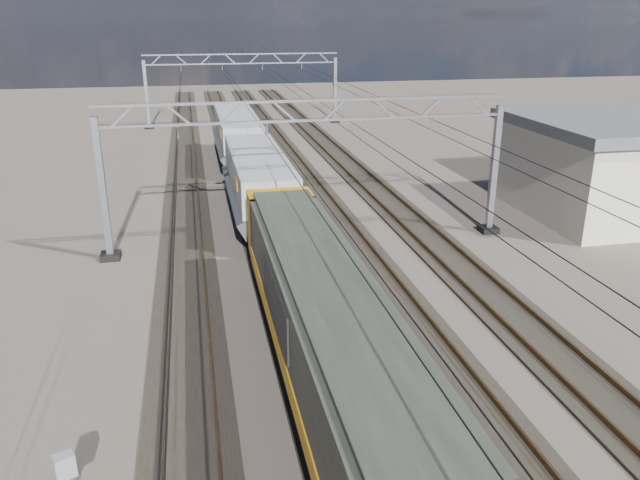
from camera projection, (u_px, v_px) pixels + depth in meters
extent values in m
plane|color=#2B2620|center=(328.00, 276.00, 27.26)|extent=(160.00, 160.00, 0.00)
cube|color=black|center=(188.00, 286.00, 26.10)|extent=(2.60, 140.00, 0.12)
cube|color=#523B21|center=(170.00, 284.00, 25.91)|extent=(0.08, 140.00, 0.16)
cube|color=#523B21|center=(205.00, 281.00, 26.18)|extent=(0.08, 140.00, 0.16)
cube|color=black|center=(282.00, 278.00, 26.86)|extent=(2.60, 140.00, 0.12)
cube|color=#523B21|center=(266.00, 276.00, 26.67)|extent=(0.08, 140.00, 0.16)
cube|color=#523B21|center=(299.00, 274.00, 26.94)|extent=(0.08, 140.00, 0.16)
cube|color=black|center=(372.00, 271.00, 27.62)|extent=(2.60, 140.00, 0.12)
cube|color=#523B21|center=(356.00, 269.00, 27.42)|extent=(0.08, 140.00, 0.16)
cube|color=#523B21|center=(387.00, 266.00, 27.70)|extent=(0.08, 140.00, 0.16)
cube|color=black|center=(456.00, 264.00, 28.37)|extent=(2.60, 140.00, 0.12)
cube|color=#523B21|center=(441.00, 262.00, 28.18)|extent=(0.08, 140.00, 0.16)
cube|color=#523B21|center=(471.00, 260.00, 28.46)|extent=(0.08, 140.00, 0.16)
cube|color=gray|center=(103.00, 191.00, 28.01)|extent=(0.30, 0.30, 6.60)
cube|color=gray|center=(494.00, 171.00, 31.61)|extent=(0.30, 0.30, 6.60)
cube|color=black|center=(111.00, 256.00, 29.09)|extent=(0.90, 0.90, 0.30)
cube|color=black|center=(488.00, 229.00, 32.69)|extent=(0.90, 0.90, 0.30)
cube|color=gray|center=(310.00, 101.00, 28.53)|extent=(19.30, 0.18, 0.12)
cube|color=gray|center=(310.00, 120.00, 28.84)|extent=(19.30, 0.18, 0.12)
cube|color=gray|center=(122.00, 116.00, 27.11)|extent=(1.03, 0.10, 0.94)
cube|color=gray|center=(178.00, 114.00, 27.56)|extent=(1.03, 0.10, 0.94)
cube|color=gray|center=(232.00, 113.00, 28.01)|extent=(1.03, 0.10, 0.94)
cube|color=gray|center=(284.00, 111.00, 28.46)|extent=(1.03, 0.10, 0.94)
cube|color=gray|center=(335.00, 110.00, 28.91)|extent=(1.03, 0.10, 0.94)
cube|color=gray|center=(384.00, 108.00, 29.36)|extent=(1.03, 0.10, 0.94)
cube|color=gray|center=(431.00, 107.00, 29.81)|extent=(1.03, 0.10, 0.94)
cube|color=gray|center=(478.00, 105.00, 30.26)|extent=(1.03, 0.10, 0.94)
cube|color=gray|center=(178.00, 132.00, 27.81)|extent=(0.06, 0.06, 0.65)
cube|color=gray|center=(267.00, 129.00, 28.57)|extent=(0.06, 0.06, 0.65)
cube|color=gray|center=(351.00, 126.00, 29.33)|extent=(0.06, 0.06, 0.65)
cube|color=gray|center=(432.00, 123.00, 30.09)|extent=(0.06, 0.06, 0.65)
cube|color=gray|center=(147.00, 95.00, 61.15)|extent=(0.30, 0.30, 6.60)
cube|color=gray|center=(335.00, 90.00, 64.76)|extent=(0.30, 0.30, 6.60)
cube|color=black|center=(150.00, 127.00, 62.23)|extent=(0.90, 0.90, 0.30)
cube|color=black|center=(335.00, 121.00, 65.83)|extent=(0.90, 0.90, 0.30)
cube|color=gray|center=(242.00, 54.00, 61.67)|extent=(19.30, 0.18, 0.12)
cube|color=gray|center=(242.00, 63.00, 61.98)|extent=(19.30, 0.18, 0.12)
cube|color=gray|center=(156.00, 60.00, 60.25)|extent=(1.03, 0.10, 0.94)
cube|color=gray|center=(181.00, 60.00, 60.70)|extent=(1.03, 0.10, 0.94)
cube|color=gray|center=(206.00, 59.00, 61.15)|extent=(1.03, 0.10, 0.94)
cube|color=gray|center=(230.00, 59.00, 61.60)|extent=(1.03, 0.10, 0.94)
cube|color=gray|center=(254.00, 59.00, 62.05)|extent=(1.03, 0.10, 0.94)
cube|color=gray|center=(278.00, 58.00, 62.50)|extent=(1.03, 0.10, 0.94)
cube|color=gray|center=(301.00, 58.00, 62.95)|extent=(1.03, 0.10, 0.94)
cube|color=gray|center=(324.00, 58.00, 63.40)|extent=(1.03, 0.10, 0.94)
cube|color=gray|center=(181.00, 68.00, 60.95)|extent=(0.06, 0.06, 0.65)
cube|color=gray|center=(222.00, 67.00, 61.71)|extent=(0.06, 0.06, 0.65)
cube|color=gray|center=(262.00, 67.00, 62.47)|extent=(0.06, 0.06, 0.65)
cube|color=gray|center=(302.00, 66.00, 63.23)|extent=(0.06, 0.06, 0.65)
cylinder|color=black|center=(179.00, 125.00, 31.61)|extent=(0.03, 140.00, 0.03)
cylinder|color=black|center=(178.00, 115.00, 31.44)|extent=(0.03, 140.00, 0.03)
cylinder|color=black|center=(258.00, 122.00, 32.36)|extent=(0.03, 140.00, 0.03)
cylinder|color=black|center=(257.00, 112.00, 32.19)|extent=(0.03, 140.00, 0.03)
cylinder|color=black|center=(333.00, 120.00, 33.12)|extent=(0.03, 140.00, 0.03)
cylinder|color=black|center=(333.00, 110.00, 32.95)|extent=(0.03, 140.00, 0.03)
cylinder|color=black|center=(404.00, 117.00, 33.88)|extent=(0.03, 140.00, 0.03)
cylinder|color=black|center=(405.00, 108.00, 33.71)|extent=(0.03, 140.00, 0.03)
cube|color=black|center=(292.00, 288.00, 24.21)|extent=(2.20, 3.60, 0.60)
cube|color=black|center=(327.00, 367.00, 18.09)|extent=(2.65, 20.00, 0.25)
cube|color=black|center=(327.00, 378.00, 18.22)|extent=(2.20, 4.50, 0.75)
cube|color=#262922|center=(327.00, 323.00, 17.61)|extent=(2.65, 17.00, 2.60)
cube|color=orange|center=(281.00, 359.00, 17.70)|extent=(0.04, 17.00, 0.60)
cube|color=orange|center=(372.00, 350.00, 18.21)|extent=(0.04, 17.00, 0.60)
cube|color=black|center=(275.00, 301.00, 18.15)|extent=(0.05, 5.00, 1.40)
cube|color=black|center=(365.00, 293.00, 18.67)|extent=(0.05, 5.00, 1.40)
cube|color=#262922|center=(328.00, 279.00, 17.14)|extent=(2.25, 18.00, 0.15)
cube|color=orange|center=(281.00, 224.00, 25.99)|extent=(2.65, 1.80, 2.60)
cube|color=orange|center=(278.00, 206.00, 26.69)|extent=(2.60, 0.46, 1.52)
cube|color=black|center=(265.00, 204.00, 26.64)|extent=(0.85, 0.08, 0.75)
cube|color=black|center=(290.00, 202.00, 26.85)|extent=(0.85, 0.08, 0.75)
cylinder|color=black|center=(259.00, 247.00, 27.41)|extent=(0.36, 0.50, 0.36)
cylinder|color=black|center=(297.00, 244.00, 27.73)|extent=(0.36, 0.50, 0.36)
cylinder|color=white|center=(264.00, 234.00, 27.16)|extent=(0.20, 0.08, 0.20)
cylinder|color=white|center=(291.00, 232.00, 27.39)|extent=(0.20, 0.08, 0.20)
cube|color=black|center=(270.00, 233.00, 30.39)|extent=(2.20, 2.60, 0.55)
cube|color=black|center=(251.00, 186.00, 38.67)|extent=(2.20, 2.60, 0.55)
cube|color=black|center=(259.00, 201.00, 34.41)|extent=(2.40, 13.00, 0.20)
cube|color=gray|center=(258.00, 170.00, 33.82)|extent=(2.80, 12.00, 1.80)
cube|color=#404347|center=(242.00, 193.00, 34.07)|extent=(1.48, 12.00, 1.36)
cube|color=#404347|center=(276.00, 192.00, 34.43)|extent=(1.48, 12.00, 1.36)
cube|color=orange|center=(236.00, 184.00, 30.75)|extent=(0.04, 1.20, 0.50)
cube|color=black|center=(244.00, 167.00, 43.46)|extent=(2.20, 2.60, 0.55)
cube|color=black|center=(234.00, 143.00, 51.74)|extent=(2.20, 2.60, 0.55)
cube|color=black|center=(238.00, 149.00, 47.48)|extent=(2.40, 13.00, 0.20)
cube|color=gray|center=(237.00, 127.00, 46.89)|extent=(2.80, 12.00, 1.80)
cube|color=#404347|center=(226.00, 144.00, 47.14)|extent=(1.48, 12.00, 1.36)
cube|color=#404347|center=(251.00, 143.00, 47.50)|extent=(1.48, 12.00, 1.36)
cube|color=orange|center=(220.00, 133.00, 43.83)|extent=(0.04, 1.20, 0.50)
cube|color=#A6A9AD|center=(65.00, 466.00, 14.23)|extent=(0.55, 0.49, 0.56)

